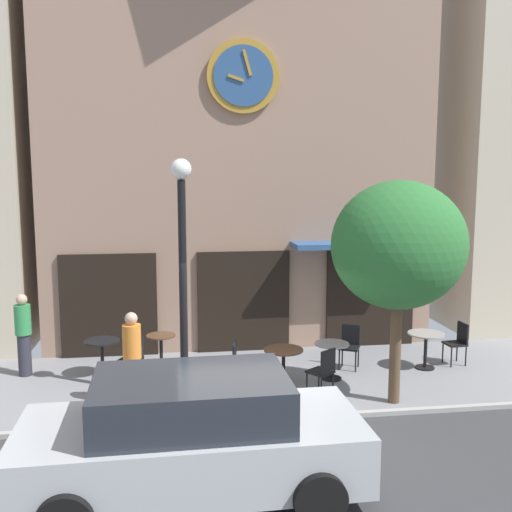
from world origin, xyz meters
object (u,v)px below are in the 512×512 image
cafe_table_center (426,343)px  cafe_chair_under_awning (350,343)px  cafe_table_near_curb (283,359)px  cafe_chair_by_entrance (324,369)px  cafe_chair_near_lamp (458,340)px  street_tree (399,246)px  cafe_chair_near_tree (240,363)px  cafe_table_rightmost (332,354)px  cafe_table_center_left (161,347)px  street_lamp (183,280)px  cafe_chair_left_end (134,356)px  pedestrian_orange (132,358)px  parked_car_silver (192,437)px  cafe_table_near_door (102,351)px  pedestrian_green (23,334)px

cafe_table_center → cafe_chair_under_awning: (-1.55, 0.28, -0.02)m
cafe_table_near_curb → cafe_chair_by_entrance: 0.86m
cafe_chair_under_awning → cafe_chair_near_lamp: 2.36m
street_tree → cafe_chair_near_tree: bearing=159.6°
cafe_table_rightmost → cafe_table_center_left: bearing=162.6°
street_lamp → cafe_table_rightmost: bearing=12.9°
cafe_table_near_curb → cafe_chair_near_tree: (-0.84, -0.02, -0.02)m
cafe_chair_near_tree → cafe_chair_left_end: bearing=161.1°
cafe_chair_under_awning → pedestrian_orange: pedestrian_orange is taller
street_lamp → parked_car_silver: bearing=-89.6°
cafe_table_near_curb → cafe_chair_under_awning: (1.59, 0.95, -0.02)m
cafe_table_center_left → parked_car_silver: parked_car_silver is taller
cafe_table_near_door → cafe_chair_under_awning: bearing=-2.2°
cafe_table_near_door → cafe_chair_by_entrance: cafe_chair_by_entrance is taller
cafe_table_center_left → cafe_table_near_curb: 2.69m
cafe_table_center → cafe_chair_left_end: bearing=-180.0°
cafe_chair_under_awning → street_tree: bearing=-83.7°
cafe_table_near_curb → cafe_table_rightmost: cafe_table_near_curb is taller
cafe_table_rightmost → cafe_table_near_door: bearing=169.6°
pedestrian_orange → parked_car_silver: 3.20m
street_tree → cafe_table_center_left: size_ratio=5.32×
parked_car_silver → cafe_chair_left_end: bearing=103.1°
street_lamp → cafe_table_near_curb: (1.87, 0.36, -1.64)m
parked_car_silver → cafe_table_near_door: bearing=109.2°
cafe_table_near_curb → cafe_chair_near_tree: 0.84m
cafe_table_center_left → cafe_chair_under_awning: (3.91, -0.41, 0.05)m
pedestrian_green → pedestrian_orange: size_ratio=1.00×
cafe_table_near_curb → cafe_table_center: bearing=11.9°
street_tree → cafe_table_center_left: 5.29m
cafe_table_center → cafe_table_rightmost: bearing=-170.5°
cafe_table_center_left → cafe_chair_by_entrance: size_ratio=0.82×
cafe_table_center → parked_car_silver: (-4.99, -4.21, 0.21)m
street_tree → cafe_table_near_curb: (-1.81, 1.00, -2.26)m
cafe_chair_near_tree → parked_car_silver: size_ratio=0.21×
cafe_table_rightmost → pedestrian_green: 6.17m
cafe_table_center_left → parked_car_silver: size_ratio=0.17×
cafe_table_near_door → cafe_chair_under_awning: cafe_chair_under_awning is taller
street_lamp → cafe_chair_by_entrance: 3.01m
cafe_table_near_curb → cafe_table_center: cafe_table_center is taller
cafe_table_center_left → pedestrian_green: size_ratio=0.44×
cafe_table_center → cafe_chair_near_tree: size_ratio=0.84×
cafe_chair_left_end → cafe_chair_near_lamp: (6.78, 0.18, 0.00)m
cafe_chair_near_tree → pedestrian_green: size_ratio=0.54×
cafe_chair_by_entrance → pedestrian_green: (-5.67, 1.97, 0.33)m
cafe_chair_left_end → street_lamp: bearing=-46.8°
cafe_chair_near_tree → pedestrian_green: pedestrian_green is taller
cafe_table_center → cafe_chair_left_end: 5.97m
cafe_chair_near_tree → parked_car_silver: (-1.01, -3.53, 0.23)m
street_tree → cafe_chair_by_entrance: (-1.18, 0.43, -2.28)m
cafe_table_center_left → cafe_chair_left_end: (-0.51, -0.70, 0.05)m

